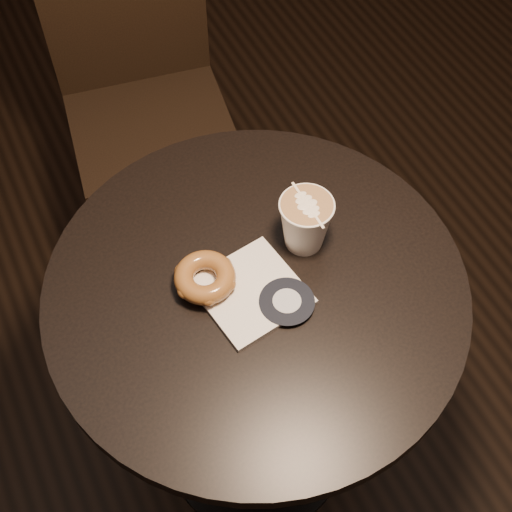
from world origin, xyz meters
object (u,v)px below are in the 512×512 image
object	(u,v)px
cafe_table	(256,341)
latte_cup	(305,223)
chair	(138,70)
doughnut	(205,277)
pastry_bag	(251,292)

from	to	relation	value
cafe_table	latte_cup	bearing A→B (deg)	20.85
latte_cup	chair	bearing A→B (deg)	93.06
chair	doughnut	world-z (taller)	chair
pastry_bag	cafe_table	bearing A→B (deg)	27.92
chair	latte_cup	xyz separation A→B (m)	(0.04, -0.75, 0.25)
cafe_table	doughnut	distance (m)	0.24
pastry_bag	doughnut	size ratio (longest dim) A/B	1.54
chair	latte_cup	bearing A→B (deg)	-77.65
doughnut	pastry_bag	bearing A→B (deg)	-37.59
pastry_bag	chair	bearing A→B (deg)	75.44
doughnut	latte_cup	bearing A→B (deg)	2.02
doughnut	chair	bearing A→B (deg)	79.14
chair	cafe_table	bearing A→B (deg)	-85.86
pastry_bag	latte_cup	bearing A→B (deg)	14.29
cafe_table	doughnut	bearing A→B (deg)	154.01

